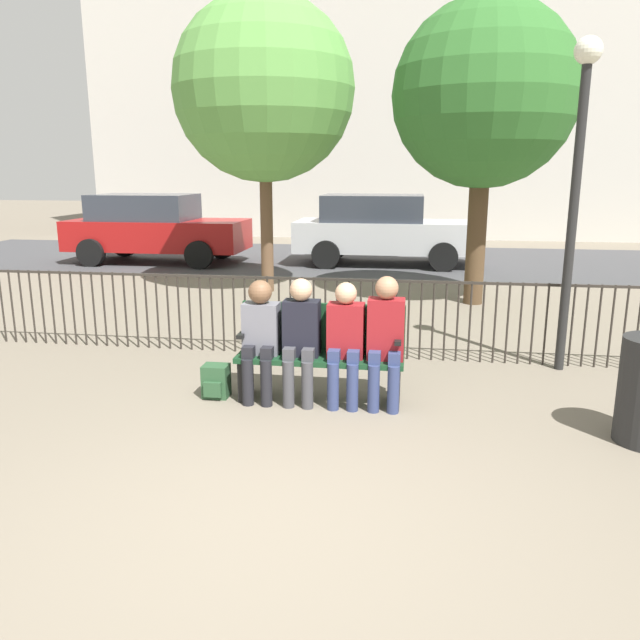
% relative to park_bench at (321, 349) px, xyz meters
% --- Properties ---
extents(ground_plane, '(80.00, 80.00, 0.00)m').
position_rel_park_bench_xyz_m(ground_plane, '(0.00, -2.28, -0.49)').
color(ground_plane, '#706656').
extents(park_bench, '(1.59, 0.45, 0.92)m').
position_rel_park_bench_xyz_m(park_bench, '(0.00, 0.00, 0.00)').
color(park_bench, '#14381E').
rests_on(park_bench, ground).
extents(seated_person_0, '(0.34, 0.39, 1.17)m').
position_rel_park_bench_xyz_m(seated_person_0, '(-0.57, -0.13, 0.18)').
color(seated_person_0, black).
rests_on(seated_person_0, ground).
extents(seated_person_1, '(0.34, 0.39, 1.19)m').
position_rel_park_bench_xyz_m(seated_person_1, '(-0.18, -0.13, 0.18)').
color(seated_person_1, '#3D3D42').
rests_on(seated_person_1, ground).
extents(seated_person_2, '(0.34, 0.39, 1.17)m').
position_rel_park_bench_xyz_m(seated_person_2, '(0.25, -0.13, 0.17)').
color(seated_person_2, navy).
rests_on(seated_person_2, ground).
extents(seated_person_3, '(0.34, 0.39, 1.24)m').
position_rel_park_bench_xyz_m(seated_person_3, '(0.62, -0.13, 0.20)').
color(seated_person_3, navy).
rests_on(seated_person_3, ground).
extents(backpack, '(0.25, 0.24, 0.33)m').
position_rel_park_bench_xyz_m(backpack, '(-1.02, -0.14, -0.33)').
color(backpack, '#284C2D').
rests_on(backpack, ground).
extents(fence_railing, '(9.01, 0.03, 0.95)m').
position_rel_park_bench_xyz_m(fence_railing, '(-0.02, 1.42, 0.07)').
color(fence_railing, '#2D2823').
rests_on(fence_railing, ground).
extents(tree_0, '(3.15, 3.15, 5.10)m').
position_rel_park_bench_xyz_m(tree_0, '(-1.79, 5.34, 3.03)').
color(tree_0, brown).
rests_on(tree_0, ground).
extents(tree_1, '(2.89, 2.89, 4.76)m').
position_rel_park_bench_xyz_m(tree_1, '(1.86, 4.79, 2.81)').
color(tree_1, '#4C3823').
rests_on(tree_1, ground).
extents(lamp_post, '(0.28, 0.28, 3.48)m').
position_rel_park_bench_xyz_m(lamp_post, '(2.51, 1.29, 1.83)').
color(lamp_post, black).
rests_on(lamp_post, ground).
extents(street_surface, '(24.00, 6.00, 0.01)m').
position_rel_park_bench_xyz_m(street_surface, '(0.00, 9.72, -0.49)').
color(street_surface, '#3D3D3F').
rests_on(street_surface, ground).
extents(parked_car_0, '(4.20, 1.94, 1.62)m').
position_rel_park_bench_xyz_m(parked_car_0, '(0.11, 9.02, 0.35)').
color(parked_car_0, '#B7B7BC').
rests_on(parked_car_0, ground).
extents(parked_car_1, '(4.20, 1.94, 1.62)m').
position_rel_park_bench_xyz_m(parked_car_1, '(-5.31, 8.56, 0.35)').
color(parked_car_1, maroon).
rests_on(parked_car_1, ground).
extents(building_facade, '(20.00, 6.00, 14.11)m').
position_rel_park_bench_xyz_m(building_facade, '(0.00, 17.72, 6.56)').
color(building_facade, beige).
rests_on(building_facade, ground).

